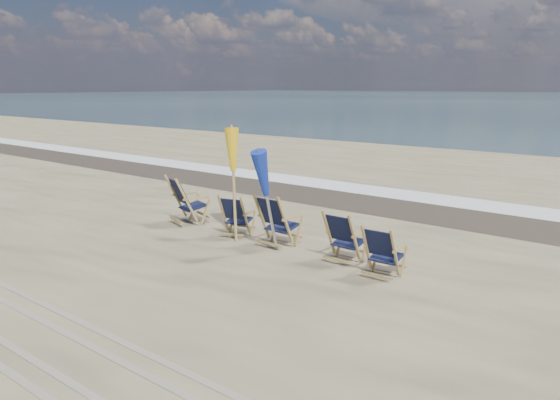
% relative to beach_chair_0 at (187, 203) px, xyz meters
% --- Properties ---
extents(surf_foam, '(200.00, 1.40, 0.01)m').
position_rel_beach_chair_0_xyz_m(surf_foam, '(2.44, 6.31, -0.55)').
color(surf_foam, silver).
rests_on(surf_foam, ground).
extents(wet_sand_strip, '(200.00, 2.60, 0.00)m').
position_rel_beach_chair_0_xyz_m(wet_sand_strip, '(2.44, 4.81, -0.55)').
color(wet_sand_strip, '#42362A').
rests_on(wet_sand_strip, ground).
extents(tire_tracks, '(80.00, 1.30, 0.01)m').
position_rel_beach_chair_0_xyz_m(tire_tracks, '(2.44, -4.79, -0.55)').
color(tire_tracks, gray).
rests_on(tire_tracks, ground).
extents(beach_chair_0, '(0.93, 0.98, 1.11)m').
position_rel_beach_chair_0_xyz_m(beach_chair_0, '(0.00, 0.00, 0.00)').
color(beach_chair_0, black).
rests_on(beach_chair_0, ground).
extents(beach_chair_1, '(0.72, 0.77, 0.90)m').
position_rel_beach_chair_0_xyz_m(beach_chair_1, '(1.60, 0.13, -0.11)').
color(beach_chair_1, black).
rests_on(beach_chair_1, ground).
extents(beach_chair_2, '(0.69, 0.77, 1.06)m').
position_rel_beach_chair_0_xyz_m(beach_chair_2, '(2.72, 0.01, -0.02)').
color(beach_chair_2, black).
rests_on(beach_chair_2, ground).
extents(beach_chair_3, '(0.61, 0.69, 0.95)m').
position_rel_beach_chair_0_xyz_m(beach_chair_3, '(4.21, 0.02, -0.08)').
color(beach_chair_3, black).
rests_on(beach_chair_3, ground).
extents(beach_chair_4, '(0.60, 0.67, 0.89)m').
position_rel_beach_chair_0_xyz_m(beach_chair_4, '(5.11, -0.23, -0.11)').
color(beach_chair_4, black).
rests_on(beach_chair_4, ground).
extents(umbrella_yellow, '(0.30, 0.30, 2.23)m').
position_rel_beach_chair_0_xyz_m(umbrella_yellow, '(1.44, -0.01, 1.15)').
color(umbrella_yellow, '#9B8045').
rests_on(umbrella_yellow, ground).
extents(umbrella_blue, '(0.30, 0.30, 1.99)m').
position_rel_beach_chair_0_xyz_m(umbrella_blue, '(2.60, -0.32, 0.93)').
color(umbrella_blue, '#A5A5AD').
rests_on(umbrella_blue, ground).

